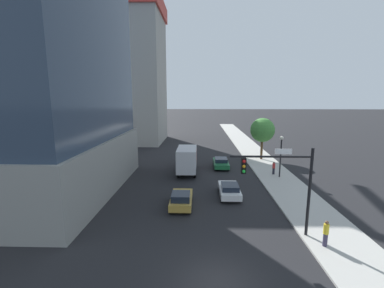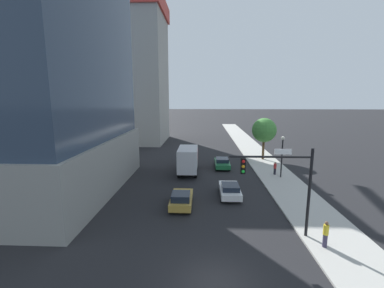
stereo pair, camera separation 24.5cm
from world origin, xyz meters
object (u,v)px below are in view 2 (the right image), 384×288
at_px(construction_building, 133,67).
at_px(traffic_light_pole, 281,177).
at_px(car_gold, 181,199).
at_px(pedestrian_yellow_shirt, 326,234).
at_px(car_green, 222,163).
at_px(box_truck, 188,159).
at_px(car_white, 230,190).
at_px(pedestrian_red_shirt, 275,168).
at_px(street_lamp, 282,150).
at_px(street_tree, 264,130).

height_order(construction_building, traffic_light_pole, construction_building).
relative_size(car_gold, pedestrian_yellow_shirt, 2.38).
distance_m(car_green, box_truck, 5.32).
xyz_separation_m(car_green, car_white, (-0.00, -10.60, 0.01)).
height_order(pedestrian_yellow_shirt, pedestrian_red_shirt, pedestrian_yellow_shirt).
distance_m(traffic_light_pole, street_lamp, 14.00).
bearing_deg(car_gold, box_truck, 90.00).
bearing_deg(traffic_light_pole, car_green, 98.12).
bearing_deg(box_truck, construction_building, 118.51).
bearing_deg(street_tree, pedestrian_yellow_shirt, -93.42).
xyz_separation_m(street_tree, car_gold, (-11.05, -17.82, -3.89)).
bearing_deg(pedestrian_red_shirt, car_gold, -137.75).
distance_m(street_lamp, car_green, 8.50).
xyz_separation_m(construction_building, car_gold, (12.93, -34.37, -15.11)).
xyz_separation_m(car_white, pedestrian_yellow_shirt, (5.13, -8.65, 0.34)).
bearing_deg(car_white, street_tree, 66.70).
height_order(car_white, pedestrian_yellow_shirt, pedestrian_yellow_shirt).
bearing_deg(car_gold, street_lamp, 37.85).
bearing_deg(car_gold, pedestrian_yellow_shirt, -32.24).
distance_m(traffic_light_pole, box_truck, 17.03).
distance_m(car_gold, car_white, 5.18).
bearing_deg(pedestrian_red_shirt, pedestrian_yellow_shirt, -93.89).
distance_m(car_gold, pedestrian_yellow_shirt, 11.38).
bearing_deg(construction_building, pedestrian_red_shirt, -46.21).
bearing_deg(car_green, pedestrian_yellow_shirt, -75.07).
relative_size(traffic_light_pole, car_gold, 1.49).
bearing_deg(traffic_light_pole, box_truck, 114.72).
xyz_separation_m(traffic_light_pole, street_lamp, (4.07, 13.36, -0.89)).
relative_size(street_lamp, street_tree, 0.78).
height_order(car_green, car_white, car_white).
bearing_deg(pedestrian_yellow_shirt, street_lamp, 84.22).
bearing_deg(pedestrian_yellow_shirt, traffic_light_pole, 152.52).
bearing_deg(pedestrian_red_shirt, street_lamp, -69.21).
xyz_separation_m(construction_building, car_green, (17.42, -21.18, -15.14)).
bearing_deg(street_lamp, pedestrian_red_shirt, 110.79).
bearing_deg(car_white, pedestrian_red_shirt, 48.99).
xyz_separation_m(car_gold, pedestrian_yellow_shirt, (9.62, -6.07, 0.32)).
xyz_separation_m(car_gold, pedestrian_red_shirt, (10.70, 9.72, 0.24)).
distance_m(car_white, pedestrian_yellow_shirt, 10.07).
bearing_deg(street_tree, car_white, -113.30).
height_order(car_green, pedestrian_red_shirt, pedestrian_red_shirt).
distance_m(street_tree, pedestrian_yellow_shirt, 24.20).
height_order(car_gold, pedestrian_red_shirt, pedestrian_red_shirt).
distance_m(car_white, box_truck, 9.24).
bearing_deg(street_lamp, construction_building, 133.05).
relative_size(car_white, pedestrian_red_shirt, 2.71).
height_order(car_white, pedestrian_red_shirt, pedestrian_red_shirt).
bearing_deg(traffic_light_pole, street_lamp, 73.07).
distance_m(car_green, pedestrian_red_shirt, 7.11).
height_order(car_green, pedestrian_yellow_shirt, pedestrian_yellow_shirt).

